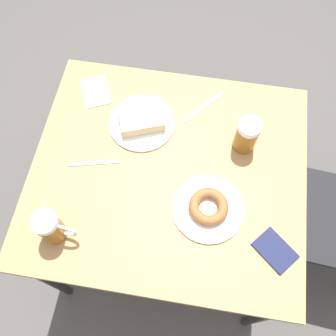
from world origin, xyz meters
TOP-DOWN VIEW (x-y plane):
  - ground_plane at (0.00, 0.00)m, footprint 8.00×8.00m
  - table at (0.00, 0.00)m, footprint 0.84×0.94m
  - plate_with_cake at (-0.17, -0.12)m, footprint 0.24×0.24m
  - plate_with_donut at (0.12, 0.15)m, footprint 0.24×0.24m
  - beer_mug_left at (0.28, -0.31)m, footprint 0.08×0.13m
  - beer_mug_center at (-0.15, 0.25)m, footprint 0.12×0.08m
  - napkin_folded at (-0.28, -0.32)m, footprint 0.16×0.14m
  - fork at (0.01, -0.26)m, footprint 0.06×0.18m
  - knife at (-0.28, 0.09)m, footprint 0.16×0.14m
  - passport_near_edge at (0.22, 0.37)m, footprint 0.15×0.15m

SIDE VIEW (x-z plane):
  - ground_plane at x=0.00m, z-range 0.00..0.00m
  - table at x=0.00m, z-range 0.31..1.06m
  - knife at x=-0.28m, z-range 0.75..0.76m
  - fork at x=0.01m, z-range 0.75..0.76m
  - napkin_folded at x=-0.28m, z-range 0.75..0.76m
  - passport_near_edge at x=0.22m, z-range 0.75..0.76m
  - plate_with_donut at x=0.12m, z-range 0.75..0.79m
  - plate_with_cake at x=-0.17m, z-range 0.75..0.80m
  - beer_mug_left at x=0.28m, z-range 0.75..0.89m
  - beer_mug_center at x=-0.15m, z-range 0.75..0.89m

